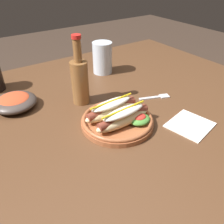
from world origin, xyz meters
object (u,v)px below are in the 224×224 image
fork (157,97)px  side_bowl (15,101)px  napkin (190,125)px  glass_bottle (80,79)px  hot_dog_plate (118,117)px  water_cup (102,58)px

fork → side_bowl: size_ratio=0.78×
side_bowl → napkin: bearing=-44.8°
fork → glass_bottle: size_ratio=0.48×
hot_dog_plate → side_bowl: size_ratio=1.52×
fork → water_cup: water_cup is taller
water_cup → side_bowl: water_cup is taller
water_cup → hot_dog_plate: bearing=-115.7°
fork → hot_dog_plate: bearing=-145.9°
hot_dog_plate → glass_bottle: glass_bottle is taller
water_cup → napkin: 0.51m
hot_dog_plate → side_bowl: bearing=130.0°
hot_dog_plate → napkin: hot_dog_plate is taller
water_cup → napkin: bearing=-89.4°
fork → water_cup: bearing=117.8°
fork → side_bowl: (-0.46, 0.24, 0.02)m
hot_dog_plate → side_bowl: hot_dog_plate is taller
glass_bottle → side_bowl: size_ratio=1.62×
napkin → hot_dog_plate: bearing=143.7°
fork → napkin: 0.19m
glass_bottle → fork: bearing=-28.5°
fork → glass_bottle: 0.30m
fork → napkin: (-0.04, -0.19, -0.00)m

